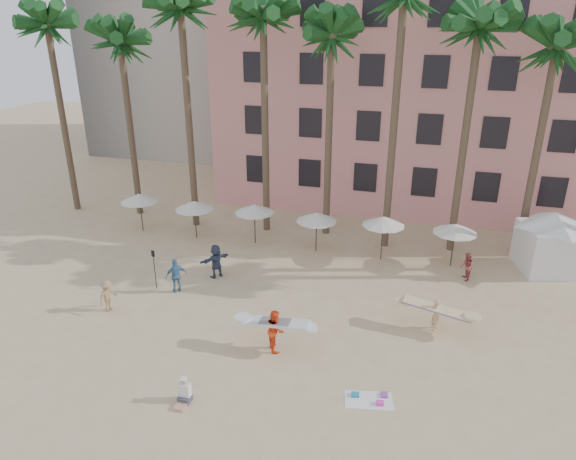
# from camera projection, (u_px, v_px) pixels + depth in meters

# --- Properties ---
(ground) EXTENTS (120.00, 120.00, 0.00)m
(ground) POSITION_uv_depth(u_px,v_px,m) (271.00, 381.00, 20.39)
(ground) COLOR #D1B789
(ground) RESTS_ON ground
(pink_hotel) EXTENTS (35.00, 14.00, 16.00)m
(pink_hotel) POSITION_uv_depth(u_px,v_px,m) (461.00, 94.00, 38.67)
(pink_hotel) COLOR #D98C84
(pink_hotel) RESTS_ON ground
(palm_row) EXTENTS (44.40, 5.40, 16.30)m
(palm_row) POSITION_uv_depth(u_px,v_px,m) (357.00, 25.00, 28.61)
(palm_row) COLOR brown
(palm_row) RESTS_ON ground
(umbrella_row) EXTENTS (22.50, 2.70, 2.73)m
(umbrella_row) POSITION_uv_depth(u_px,v_px,m) (285.00, 212.00, 31.35)
(umbrella_row) COLOR #332B23
(umbrella_row) RESTS_ON ground
(cabana) EXTENTS (5.46, 5.46, 3.50)m
(cabana) POSITION_uv_depth(u_px,v_px,m) (552.00, 236.00, 28.64)
(cabana) COLOR silver
(cabana) RESTS_ON ground
(beach_towel) EXTENTS (1.95, 1.31, 0.14)m
(beach_towel) POSITION_uv_depth(u_px,v_px,m) (370.00, 399.00, 19.37)
(beach_towel) COLOR white
(beach_towel) RESTS_ON ground
(carrier_yellow) EXTENTS (3.16, 1.26, 1.58)m
(carrier_yellow) POSITION_uv_depth(u_px,v_px,m) (437.00, 312.00, 23.43)
(carrier_yellow) COLOR #DAAA7A
(carrier_yellow) RESTS_ON ground
(carrier_white) EXTENTS (2.97, 1.16, 1.90)m
(carrier_white) POSITION_uv_depth(u_px,v_px,m) (275.00, 329.00, 22.01)
(carrier_white) COLOR #FF481A
(carrier_white) RESTS_ON ground
(beachgoers) EXTENTS (17.75, 9.09, 1.93)m
(beachgoers) POSITION_uv_depth(u_px,v_px,m) (226.00, 272.00, 27.13)
(beachgoers) COLOR #374360
(beachgoers) RESTS_ON ground
(paddle) EXTENTS (0.18, 0.04, 2.23)m
(paddle) POSITION_uv_depth(u_px,v_px,m) (154.00, 265.00, 26.81)
(paddle) COLOR black
(paddle) RESTS_ON ground
(seated_man) EXTENTS (0.45, 0.79, 1.03)m
(seated_man) POSITION_uv_depth(u_px,v_px,m) (184.00, 394.00, 19.15)
(seated_man) COLOR #3F3F4C
(seated_man) RESTS_ON ground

